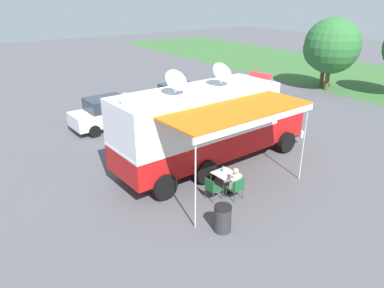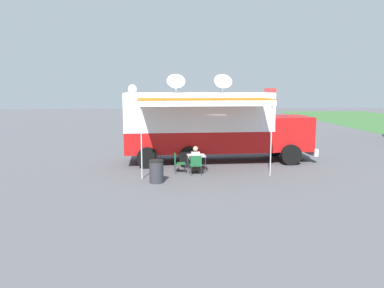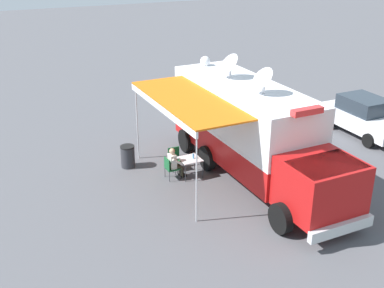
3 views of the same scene
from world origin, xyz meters
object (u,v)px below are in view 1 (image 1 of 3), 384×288
(folding_table, at_px, (225,174))
(folding_chair_beside_table, at_px, (212,187))
(command_truck, at_px, (211,123))
(seated_responder, at_px, (233,182))
(car_far_corner, at_px, (180,97))
(folding_chair_at_table, at_px, (237,187))
(trash_bin, at_px, (223,218))
(water_bottle, at_px, (223,169))
(car_behind_truck, at_px, (108,113))

(folding_table, bearing_deg, folding_chair_beside_table, -70.97)
(command_truck, distance_m, seated_responder, 3.21)
(folding_chair_beside_table, relative_size, car_far_corner, 0.20)
(folding_chair_at_table, distance_m, trash_bin, 2.04)
(trash_bin, bearing_deg, folding_chair_at_table, 125.37)
(folding_table, height_order, water_bottle, water_bottle)
(command_truck, distance_m, folding_table, 2.66)
(folding_table, bearing_deg, folding_chair_at_table, -5.83)
(trash_bin, xyz_separation_m, car_far_corner, (-11.52, 6.03, 0.42))
(command_truck, xyz_separation_m, folding_table, (2.12, -0.98, -1.27))
(folding_chair_beside_table, bearing_deg, water_bottle, 116.07)
(folding_chair_at_table, height_order, folding_chair_beside_table, same)
(folding_chair_at_table, xyz_separation_m, seated_responder, (-0.19, -0.01, 0.14))
(folding_table, xyz_separation_m, car_far_corner, (-9.54, 4.29, 0.21))
(seated_responder, distance_m, car_far_corner, 11.06)
(folding_chair_at_table, bearing_deg, car_behind_truck, -176.04)
(water_bottle, bearing_deg, car_behind_truck, -174.99)
(folding_chair_beside_table, height_order, seated_responder, seated_responder)
(folding_chair_beside_table, xyz_separation_m, trash_bin, (1.68, -0.89, -0.06))
(folding_chair_at_table, distance_m, seated_responder, 0.23)
(seated_responder, distance_m, trash_bin, 2.15)
(car_behind_truck, distance_m, car_far_corner, 5.08)
(command_truck, height_order, car_far_corner, command_truck)
(water_bottle, height_order, trash_bin, water_bottle)
(folding_chair_beside_table, relative_size, trash_bin, 0.96)
(folding_chair_at_table, bearing_deg, command_truck, 159.98)
(car_behind_truck, bearing_deg, trash_bin, -4.97)
(water_bottle, height_order, car_behind_truck, car_behind_truck)
(folding_chair_at_table, relative_size, car_behind_truck, 0.20)
(folding_chair_at_table, height_order, seated_responder, seated_responder)
(folding_chair_beside_table, xyz_separation_m, car_far_corner, (-9.84, 5.14, 0.37))
(seated_responder, bearing_deg, car_behind_truck, -176.01)
(command_truck, bearing_deg, water_bottle, -25.82)
(trash_bin, xyz_separation_m, car_behind_truck, (-11.14, 0.97, 0.42))
(folding_chair_at_table, xyz_separation_m, folding_chair_beside_table, (-0.51, -0.77, 0.00))
(water_bottle, xyz_separation_m, trash_bin, (2.11, -1.76, -0.38))
(trash_bin, bearing_deg, water_bottle, 140.15)
(folding_table, distance_m, car_far_corner, 10.47)
(water_bottle, distance_m, seated_responder, 0.77)
(folding_chair_at_table, height_order, car_far_corner, car_far_corner)
(car_far_corner, bearing_deg, folding_chair_at_table, -22.93)
(water_bottle, bearing_deg, trash_bin, -39.85)
(folding_table, bearing_deg, trash_bin, -41.35)
(seated_responder, relative_size, car_far_corner, 0.29)
(car_far_corner, bearing_deg, trash_bin, -27.64)
(command_truck, xyz_separation_m, car_far_corner, (-7.42, 3.31, -1.07))
(folding_table, relative_size, water_bottle, 3.72)
(car_far_corner, bearing_deg, car_behind_truck, -85.72)
(folding_table, distance_m, seated_responder, 0.62)
(command_truck, relative_size, seated_responder, 7.67)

